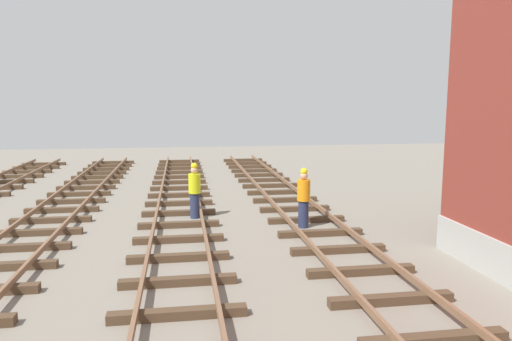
# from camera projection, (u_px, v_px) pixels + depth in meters

# --- Properties ---
(track_worker_foreground) EXTENTS (0.40, 0.40, 1.87)m
(track_worker_foreground) POSITION_uv_depth(u_px,v_px,m) (195.00, 191.00, 16.01)
(track_worker_foreground) COLOR #262D4C
(track_worker_foreground) RESTS_ON ground
(track_worker_distant) EXTENTS (0.40, 0.40, 1.87)m
(track_worker_distant) POSITION_uv_depth(u_px,v_px,m) (304.00, 198.00, 14.80)
(track_worker_distant) COLOR #262D4C
(track_worker_distant) RESTS_ON ground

